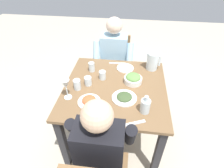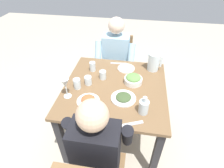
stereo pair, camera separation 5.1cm
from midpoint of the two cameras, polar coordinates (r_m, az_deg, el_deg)
The scene contains 18 objects.
ground_plane at distance 2.25m, azimuth 0.10°, elevation -14.96°, with size 8.00×8.00×0.00m, color #B7AD99.
dining_table at distance 1.80m, azimuth 0.12°, elevation -3.45°, with size 0.97×0.97×0.71m.
chair_far at distance 2.51m, azimuth 0.32°, elevation 6.60°, with size 0.40×0.40×0.85m.
diner_near at distance 1.41m, azimuth -4.17°, elevation -18.88°, with size 0.48×0.53×1.15m.
diner_far at distance 2.27m, azimuth -0.28°, elevation 6.99°, with size 0.48×0.53×1.15m.
water_pitcher at distance 1.97m, azimuth 11.98°, elevation 7.11°, with size 0.16×0.12×0.19m.
salad_bowl at distance 1.77m, azimuth 5.88°, elevation 1.65°, with size 0.18×0.18×0.09m.
plate_dolmas at distance 1.60m, azimuth 3.00°, elevation -4.25°, with size 0.22×0.22×0.04m.
plate_yoghurt at distance 1.97m, azimuth 3.47°, elevation 5.21°, with size 0.18×0.18×0.04m.
plate_rice_curry at distance 1.57m, azimuth -8.17°, elevation -5.28°, with size 0.20×0.20×0.05m.
water_glass_near_left at distance 1.93m, azimuth -7.20°, elevation 5.38°, with size 0.06×0.06×0.10m, color silver.
water_glass_center at distance 1.81m, azimuth -3.85°, elevation 2.81°, with size 0.07×0.07×0.09m, color silver.
water_glass_far_left at distance 1.71m, azimuth -11.82°, elevation -0.17°, with size 0.07×0.07×0.10m, color silver.
water_glass_near_right at distance 1.75m, azimuth -8.43°, elevation 0.92°, with size 0.07×0.07×0.09m, color silver.
wine_glass at distance 1.58m, azimuth -15.35°, elevation -0.37°, with size 0.08×0.08×0.20m.
oil_carafe at distance 1.47m, azimuth 9.47°, elevation -7.05°, with size 0.08×0.08×0.16m.
fork_near at distance 1.42m, azimuth 6.17°, elevation -12.24°, with size 0.17×0.03×0.01m, color silver.
knife_near at distance 2.06m, azimuth 0.99°, elevation 6.58°, with size 0.18×0.02×0.01m, color silver.
Camera 1 is at (0.14, -1.33, 1.81)m, focal length 28.88 mm.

